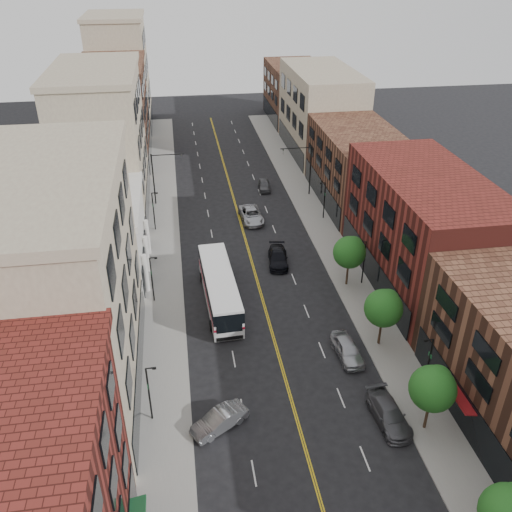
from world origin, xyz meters
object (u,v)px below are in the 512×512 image
car_angle_b (220,420)px  car_lane_a (278,258)px  car_lane_b (251,215)px  car_lane_behind (217,266)px  car_lane_c (264,185)px  city_bus (220,287)px  car_parked_mid (389,414)px  car_parked_far (347,349)px

car_angle_b → car_lane_a: bearing=128.7°
car_lane_a → car_lane_b: bearing=104.3°
car_angle_b → car_lane_behind: bearing=144.9°
car_angle_b → car_lane_behind: car_angle_b is taller
car_lane_c → car_lane_a: bearing=-90.8°
city_bus → car_angle_b: (-1.58, -16.35, -1.20)m
car_angle_b → car_lane_b: bearing=137.5°
car_angle_b → car_lane_c: size_ratio=1.08×
car_parked_mid → car_lane_behind: 26.21m
car_parked_mid → car_lane_behind: (-10.93, 23.82, -0.04)m
car_angle_b → car_lane_behind: (1.87, 22.48, -0.03)m
car_lane_behind → car_lane_c: car_lane_behind is taller
car_lane_b → car_lane_c: (3.36, 9.98, -0.10)m
car_angle_b → car_lane_a: (8.85, 23.13, 0.02)m
city_bus → car_parked_mid: bearing=-60.1°
car_lane_behind → car_lane_a: car_lane_a is taller
city_bus → car_lane_c: 29.64m
car_parked_far → city_bus: bearing=132.3°
car_parked_mid → car_lane_a: bearing=94.8°
car_lane_b → car_lane_a: bearing=-86.8°
car_parked_mid → car_lane_behind: size_ratio=1.19×
city_bus → car_lane_b: size_ratio=2.25×
car_parked_far → car_lane_a: car_parked_far is taller
car_parked_mid → car_lane_a: car_lane_a is taller
car_lane_a → car_parked_far: bearing=-72.4°
car_parked_far → car_lane_a: bearing=96.6°
city_bus → car_lane_c: bearing=69.3°
car_parked_far → car_lane_c: 38.11m
car_lane_a → car_angle_b: bearing=-103.7°
car_parked_mid → car_lane_a: (-3.95, 24.47, 0.00)m
city_bus → car_lane_a: bearing=40.5°
city_bus → car_angle_b: 16.47m
car_lane_behind → car_lane_a: size_ratio=0.83×
car_angle_b → car_lane_behind: 22.55m
city_bus → car_parked_far: (10.32, -9.96, -1.12)m
car_angle_b → car_lane_c: car_angle_b is taller
car_angle_b → car_parked_far: (11.90, 6.39, 0.07)m
car_lane_a → car_lane_b: size_ratio=0.90×
car_angle_b → car_lane_b: 35.31m
car_parked_mid → car_lane_b: (-5.35, 35.86, 0.05)m
car_angle_b → car_parked_mid: bearing=53.6°
car_lane_c → car_parked_mid: bearing=-83.1°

